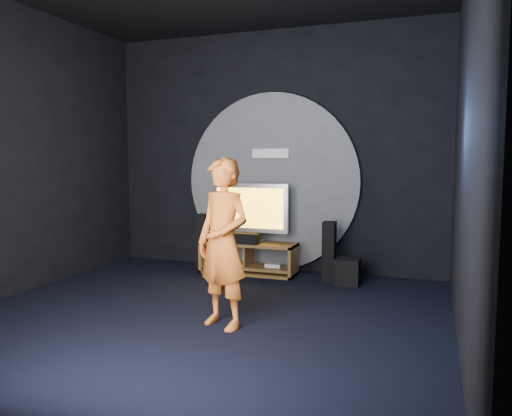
% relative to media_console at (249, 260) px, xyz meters
% --- Properties ---
extents(floor, '(5.00, 5.00, 0.00)m').
position_rel_media_console_xyz_m(floor, '(0.21, -2.05, -0.20)').
color(floor, black).
rests_on(floor, ground).
extents(back_wall, '(5.00, 0.04, 3.50)m').
position_rel_media_console_xyz_m(back_wall, '(0.21, 0.45, 1.55)').
color(back_wall, black).
rests_on(back_wall, ground).
extents(left_wall, '(0.04, 5.00, 3.50)m').
position_rel_media_console_xyz_m(left_wall, '(-2.29, -2.05, 1.55)').
color(left_wall, black).
rests_on(left_wall, ground).
extents(right_wall, '(0.04, 5.00, 3.50)m').
position_rel_media_console_xyz_m(right_wall, '(2.71, -2.05, 1.55)').
color(right_wall, black).
rests_on(right_wall, ground).
extents(wall_disc_panel, '(2.60, 0.11, 2.60)m').
position_rel_media_console_xyz_m(wall_disc_panel, '(0.21, 0.39, 1.11)').
color(wall_disc_panel, '#515156').
rests_on(wall_disc_panel, ground).
extents(media_console, '(1.38, 0.45, 0.45)m').
position_rel_media_console_xyz_m(media_console, '(0.00, 0.00, 0.00)').
color(media_console, '#99612F').
rests_on(media_console, ground).
extents(tv, '(1.13, 0.22, 0.84)m').
position_rel_media_console_xyz_m(tv, '(-0.01, 0.07, 0.71)').
color(tv, silver).
rests_on(tv, media_console).
extents(center_speaker, '(0.40, 0.15, 0.15)m').
position_rel_media_console_xyz_m(center_speaker, '(-0.01, -0.15, 0.33)').
color(center_speaker, black).
rests_on(center_speaker, media_console).
extents(remote, '(0.18, 0.05, 0.02)m').
position_rel_media_console_xyz_m(remote, '(-0.53, -0.12, 0.27)').
color(remote, black).
rests_on(remote, media_console).
extents(tower_speaker_left, '(0.16, 0.18, 0.81)m').
position_rel_media_console_xyz_m(tower_speaker_left, '(-0.79, 0.12, 0.21)').
color(tower_speaker_left, black).
rests_on(tower_speaker_left, ground).
extents(tower_speaker_right, '(0.16, 0.18, 0.81)m').
position_rel_media_console_xyz_m(tower_speaker_right, '(1.18, -0.12, 0.21)').
color(tower_speaker_right, black).
rests_on(tower_speaker_right, ground).
extents(subwoofer, '(0.31, 0.31, 0.34)m').
position_rel_media_console_xyz_m(subwoofer, '(1.44, -0.17, -0.02)').
color(subwoofer, black).
rests_on(subwoofer, ground).
extents(player, '(0.70, 0.58, 1.65)m').
position_rel_media_console_xyz_m(player, '(0.57, -2.24, 0.63)').
color(player, '#CF5D1C').
rests_on(player, ground).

